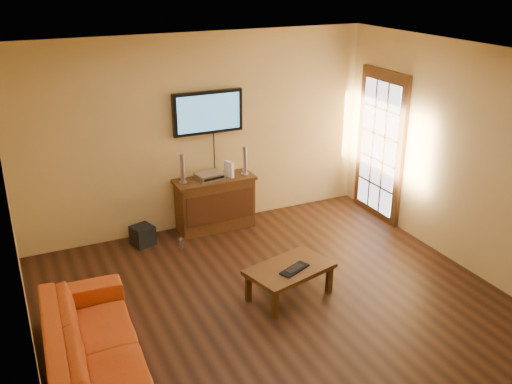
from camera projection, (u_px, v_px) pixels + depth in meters
ground_plane at (282, 312)px, 6.19m from camera, size 5.00×5.00×0.00m
room_walls at (258, 148)px, 6.08m from camera, size 5.00×5.00×5.00m
french_door at (380, 147)px, 8.19m from camera, size 0.07×1.02×2.22m
media_console at (215, 203)px, 8.01m from camera, size 1.13×0.43×0.75m
television at (208, 112)px, 7.68m from camera, size 0.99×0.08×0.58m
coffee_table at (290, 271)px, 6.36m from camera, size 1.06×0.79×0.38m
sofa at (93, 338)px, 5.08m from camera, size 0.71×2.13×0.82m
speaker_left at (183, 170)px, 7.65m from camera, size 0.11×0.11×0.40m
speaker_right at (245, 162)px, 7.95m from camera, size 0.11×0.11×0.40m
av_receiver at (210, 176)px, 7.84m from camera, size 0.40×0.31×0.08m
game_console at (229, 169)px, 7.89m from camera, size 0.09×0.17×0.22m
subwoofer at (143, 235)px, 7.62m from camera, size 0.33×0.33×0.27m
bottle at (181, 244)px, 7.47m from camera, size 0.07×0.07×0.19m
keyboard at (295, 269)px, 6.28m from camera, size 0.40×0.28×0.02m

